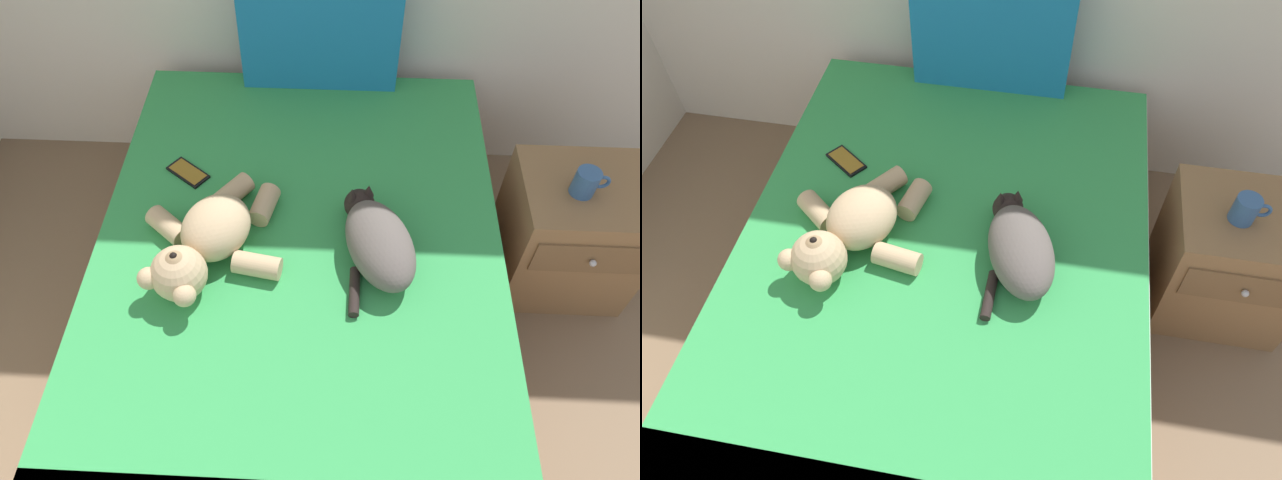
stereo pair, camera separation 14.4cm
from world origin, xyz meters
The scene contains 7 objects.
bed centered at (1.53, 2.78, 0.25)m, with size 1.34×1.92×0.50m.
patterned_cushion centered at (1.56, 3.67, 0.71)m, with size 0.59×0.11×0.41m.
cat centered at (1.77, 2.81, 0.57)m, with size 0.29×0.44×0.15m.
teddy_bear centered at (1.26, 2.78, 0.58)m, with size 0.45×0.55×0.18m.
cell_phone centered at (1.13, 3.13, 0.51)m, with size 0.16×0.15×0.01m.
nightstand centered at (2.51, 3.13, 0.26)m, with size 0.46×0.42×0.51m.
mug centered at (2.47, 3.10, 0.56)m, with size 0.12×0.08×0.09m.
Camera 2 is at (1.80, 1.72, 2.00)m, focal length 33.57 mm.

